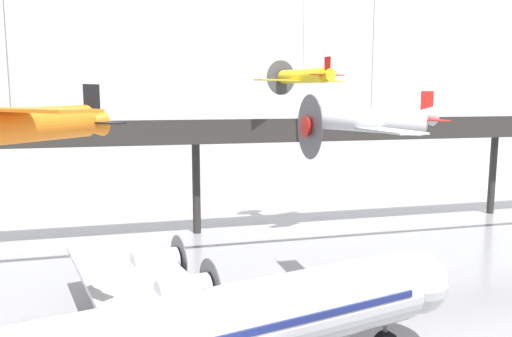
# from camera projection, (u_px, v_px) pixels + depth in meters

# --- Properties ---
(hangar_back_wall) EXTENTS (140.00, 3.00, 26.33)m
(hangar_back_wall) POSITION_uv_depth(u_px,v_px,m) (180.00, 84.00, 53.11)
(hangar_back_wall) COLOR silver
(hangar_back_wall) RESTS_ON ground
(mezzanine_walkway) EXTENTS (110.00, 3.20, 10.05)m
(mezzanine_walkway) POSITION_uv_depth(u_px,v_px,m) (197.00, 139.00, 41.75)
(mezzanine_walkway) COLOR #2D2B28
(mezzanine_walkway) RESTS_ON ground
(suspended_plane_silver_racer) EXTENTS (7.60, 9.30, 12.96)m
(suspended_plane_silver_racer) POSITION_uv_depth(u_px,v_px,m) (371.00, 121.00, 26.17)
(suspended_plane_silver_racer) COLOR silver
(suspended_plane_orange_highwing) EXTENTS (7.18, 7.45, 12.20)m
(suspended_plane_orange_highwing) POSITION_uv_depth(u_px,v_px,m) (12.00, 124.00, 16.20)
(suspended_plane_orange_highwing) COLOR orange
(suspended_plane_yellow_lowwing) EXTENTS (8.48, 7.20, 9.77)m
(suspended_plane_yellow_lowwing) POSITION_uv_depth(u_px,v_px,m) (303.00, 77.00, 41.37)
(suspended_plane_yellow_lowwing) COLOR yellow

